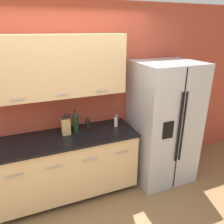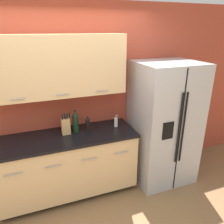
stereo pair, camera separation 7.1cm
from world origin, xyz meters
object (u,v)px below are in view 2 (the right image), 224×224
knife_block (66,126)px  wine_bottle (76,122)px  soap_dispenser (116,122)px  refrigerator (163,123)px  oil_bottle (88,124)px

knife_block → wine_bottle: (0.14, 0.01, 0.03)m
soap_dispenser → refrigerator: bearing=-10.3°
wine_bottle → soap_dispenser: (0.58, -0.03, -0.07)m
soap_dispenser → oil_bottle: oil_bottle is taller
knife_block → oil_bottle: knife_block is taller
oil_bottle → knife_block: bearing=178.4°
wine_bottle → oil_bottle: bearing=-5.0°
wine_bottle → soap_dispenser: bearing=-3.0°
refrigerator → soap_dispenser: 0.73m
oil_bottle → refrigerator: bearing=-7.4°
wine_bottle → refrigerator: bearing=-7.1°
knife_block → oil_bottle: bearing=-1.6°
refrigerator → oil_bottle: (-1.13, 0.15, 0.11)m
refrigerator → knife_block: 1.45m
knife_block → soap_dispenser: knife_block is taller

